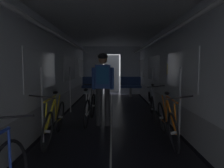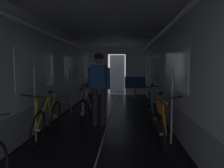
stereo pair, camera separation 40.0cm
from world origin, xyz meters
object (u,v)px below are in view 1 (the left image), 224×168
object	(u,v)px
bench_seat_far_left	(93,85)
bicycle_orange	(168,122)
bicycle_silver	(152,104)
bench_seat_far_right	(131,85)
person_cyclist_aisle	(103,81)
bicycle_yellow	(55,121)
bicycle_white_in_aisle	(90,108)

from	to	relation	value
bench_seat_far_left	bicycle_orange	distance (m)	6.25
bench_seat_far_left	bicycle_silver	size ratio (longest dim) A/B	0.58
bench_seat_far_right	bicycle_silver	xyz separation A→B (m)	(0.23, -4.01, -0.19)
person_cyclist_aisle	bicycle_yellow	bearing A→B (deg)	-131.63
bicycle_silver	bicycle_orange	world-z (taller)	bicycle_orange
bicycle_silver	bicycle_yellow	world-z (taller)	bicycle_yellow
bench_seat_far_left	bench_seat_far_right	xyz separation A→B (m)	(1.80, 0.00, 0.00)
bicycle_yellow	bicycle_white_in_aisle	world-z (taller)	bicycle_yellow
bicycle_silver	bicycle_orange	xyz separation A→B (m)	(-0.07, -1.92, -0.00)
bicycle_orange	bicycle_white_in_aisle	bearing A→B (deg)	140.00
bicycle_orange	person_cyclist_aisle	bearing A→B (deg)	139.42
bench_seat_far_left	person_cyclist_aisle	world-z (taller)	person_cyclist_aisle
bench_seat_far_right	bench_seat_far_left	bearing A→B (deg)	180.00
bicycle_orange	bench_seat_far_right	bearing A→B (deg)	91.55
bicycle_silver	person_cyclist_aisle	xyz separation A→B (m)	(-1.32, -0.84, 0.69)
bench_seat_far_left	bicycle_yellow	distance (m)	5.86
bicycle_yellow	bicycle_orange	xyz separation A→B (m)	(2.14, -0.08, -0.00)
bicycle_silver	bicycle_orange	size ratio (longest dim) A/B	1.00
bicycle_orange	bicycle_white_in_aisle	xyz separation A→B (m)	(-1.60, 1.34, 0.00)
person_cyclist_aisle	bicycle_white_in_aisle	world-z (taller)	person_cyclist_aisle
bicycle_orange	bicycle_white_in_aisle	world-z (taller)	bicycle_orange
bicycle_silver	bench_seat_far_right	bearing A→B (deg)	93.28
bench_seat_far_right	bicycle_silver	bearing A→B (deg)	-86.72
bench_seat_far_right	bicycle_orange	size ratio (longest dim) A/B	0.58
bench_seat_far_right	bicycle_yellow	bearing A→B (deg)	-108.70
bicycle_silver	person_cyclist_aisle	bearing A→B (deg)	-147.56
bicycle_yellow	person_cyclist_aisle	distance (m)	1.50
bench_seat_far_left	bench_seat_far_right	bearing A→B (deg)	0.00
bench_seat_far_right	bicycle_yellow	xyz separation A→B (m)	(-1.98, -5.85, -0.19)
bench_seat_far_left	bicycle_yellow	bearing A→B (deg)	-91.78
bench_seat_far_right	person_cyclist_aisle	size ratio (longest dim) A/B	0.57
bicycle_silver	bicycle_orange	bearing A→B (deg)	-92.10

